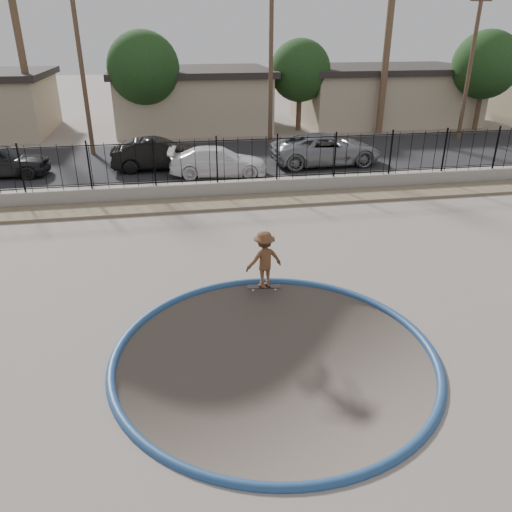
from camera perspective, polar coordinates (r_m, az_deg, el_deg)
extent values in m
cube|color=slate|center=(23.00, -4.73, 5.50)|extent=(120.00, 120.00, 2.20)
torus|color=navy|center=(10.95, 2.13, -11.25)|extent=(7.04, 7.04, 0.20)
cube|color=#887559|center=(19.99, -4.02, 6.05)|extent=(42.00, 1.60, 0.11)
cube|color=gray|center=(20.96, -4.39, 7.62)|extent=(42.00, 0.45, 0.60)
cube|color=black|center=(20.84, -4.42, 8.73)|extent=(40.00, 0.04, 0.03)
cube|color=black|center=(20.46, -4.57, 12.98)|extent=(40.00, 0.04, 0.04)
cube|color=black|center=(27.48, -5.89, 11.07)|extent=(90.00, 8.00, 0.04)
cube|color=tan|center=(36.50, -7.31, 17.13)|extent=(10.00, 8.00, 3.50)
cube|color=#2A2522|center=(36.30, -7.49, 20.18)|extent=(10.60, 8.60, 0.40)
cube|color=tan|center=(39.79, 14.23, 17.22)|extent=(12.00, 8.00, 3.50)
cube|color=#2A2522|center=(39.61, 14.54, 20.01)|extent=(12.60, 8.60, 0.40)
cylinder|color=brown|center=(34.65, -25.05, 19.37)|extent=(0.44, 0.44, 9.00)
cylinder|color=brown|center=(34.62, 14.69, 21.59)|extent=(0.44, 0.44, 10.00)
cylinder|color=#473323|center=(29.00, -19.30, 19.61)|extent=(0.24, 0.24, 9.00)
cylinder|color=#473323|center=(29.31, 1.72, 21.40)|extent=(0.24, 0.24, 9.50)
cylinder|color=#473323|center=(33.86, 23.32, 19.58)|extent=(0.24, 0.24, 9.00)
cube|color=#473323|center=(33.84, 24.34, 25.08)|extent=(1.30, 0.10, 0.10)
cylinder|color=#473323|center=(33.03, -12.30, 15.57)|extent=(0.34, 0.34, 3.00)
sphere|color=#143311|center=(32.74, -12.74, 20.23)|extent=(4.32, 4.32, 4.32)
cylinder|color=#473323|center=(35.18, 4.91, 16.34)|extent=(0.34, 0.34, 2.75)
sphere|color=#143311|center=(34.91, 5.07, 20.36)|extent=(3.96, 3.96, 3.96)
cylinder|color=#473323|center=(38.27, 24.06, 15.26)|extent=(0.34, 0.34, 3.00)
sphere|color=#143311|center=(38.02, 24.80, 19.24)|extent=(4.32, 4.32, 4.32)
imported|color=brown|center=(13.13, 0.94, -0.78)|extent=(1.11, 0.80, 1.56)
cube|color=black|center=(13.45, 0.92, -3.51)|extent=(0.91, 0.32, 0.02)
cylinder|color=silver|center=(13.38, -0.34, -3.86)|extent=(0.06, 0.04, 0.06)
cylinder|color=silver|center=(13.52, -0.38, -3.52)|extent=(0.06, 0.04, 0.06)
cylinder|color=silver|center=(13.42, 2.23, -3.78)|extent=(0.06, 0.04, 0.06)
cylinder|color=silver|center=(13.56, 2.16, -3.45)|extent=(0.06, 0.04, 0.06)
imported|color=black|center=(25.29, -11.02, 11.36)|extent=(4.59, 1.69, 1.50)
imported|color=white|center=(23.86, -4.34, 10.74)|extent=(4.74, 2.31, 1.33)
imported|color=gray|center=(26.07, 8.02, 12.01)|extent=(5.64, 2.76, 1.54)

